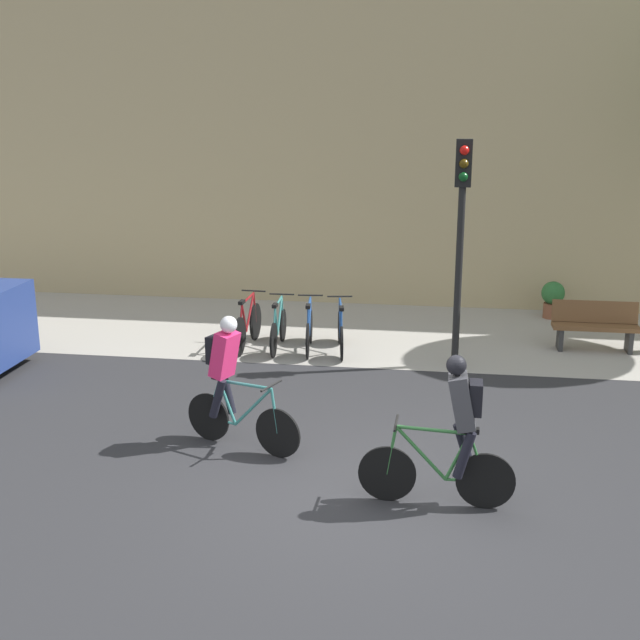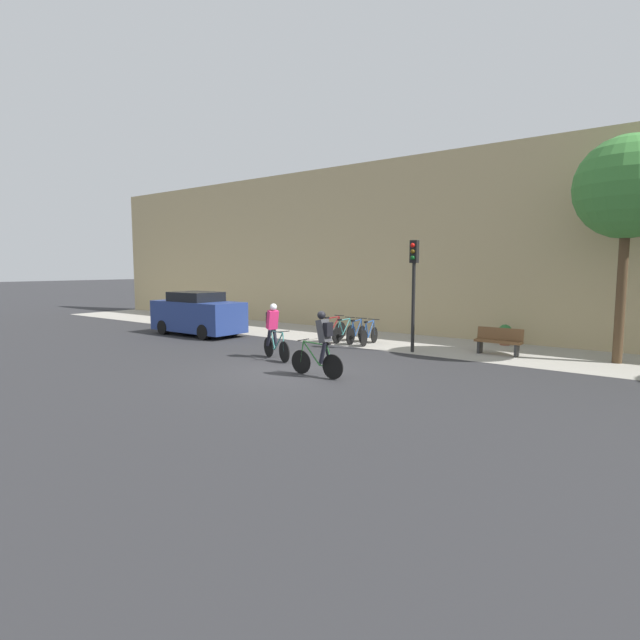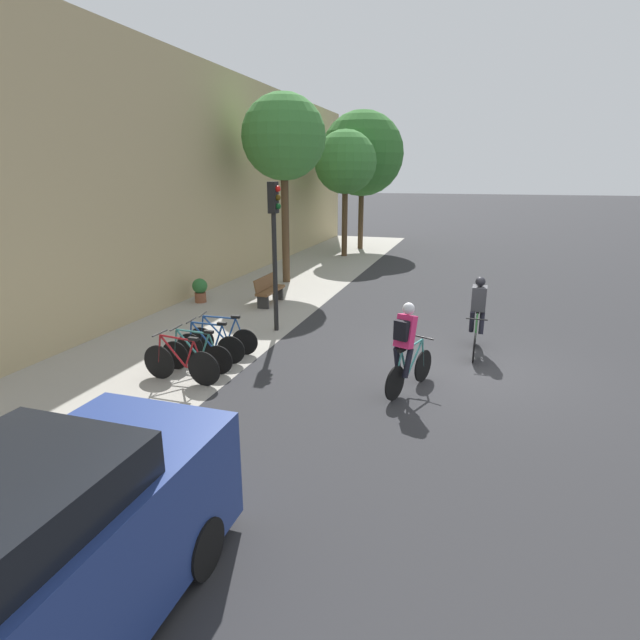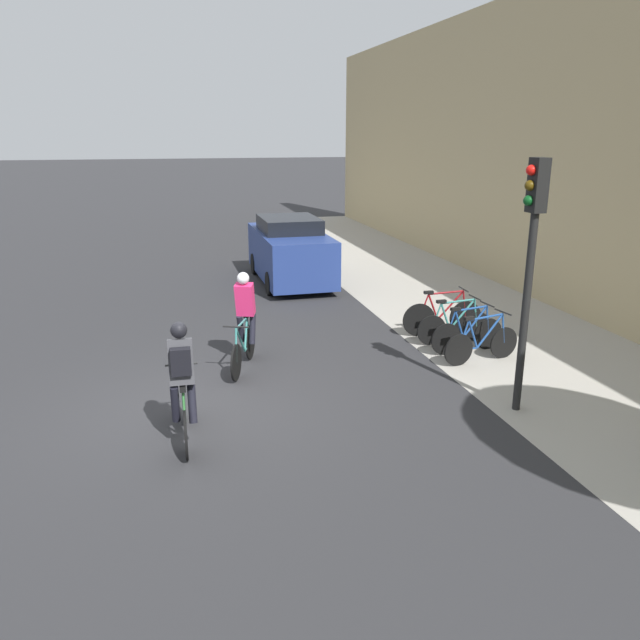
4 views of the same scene
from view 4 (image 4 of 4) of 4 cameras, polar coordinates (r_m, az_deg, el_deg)
ground at (r=9.94m, az=-11.53°, el=-8.21°), size 200.00×200.00×0.00m
kerb_strip at (r=12.17m, az=22.13°, el=-4.38°), size 44.00×4.50×0.01m
cyclist_pink at (r=11.37m, az=-6.90°, el=0.33°), size 1.64×0.72×1.77m
cyclist_grey at (r=8.59m, az=-12.48°, el=-5.48°), size 1.75×0.46×1.77m
parked_bike_0 at (r=13.46m, az=11.11°, el=0.38°), size 0.46×1.75×0.99m
parked_bike_1 at (r=12.98m, az=12.17°, el=-0.44°), size 0.46×1.63×0.95m
parked_bike_2 at (r=12.49m, az=13.32°, el=-1.18°), size 0.46×1.59×0.95m
parked_bike_3 at (r=12.02m, az=14.56°, el=-2.01°), size 0.46×1.63×0.94m
traffic_light_pole at (r=9.54m, az=18.77°, el=6.77°), size 0.26×0.30×3.81m
parked_car at (r=17.89m, az=-2.75°, el=6.31°), size 4.30×1.84×1.85m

